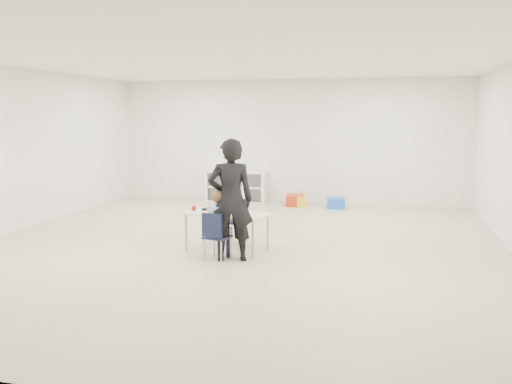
% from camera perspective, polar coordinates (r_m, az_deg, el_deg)
% --- Properties ---
extents(room, '(9.00, 9.02, 2.80)m').
position_cam_1_polar(room, '(8.07, -2.11, 3.95)').
color(room, '#B6AA8C').
rests_on(room, ground).
extents(table, '(1.33, 0.87, 0.56)m').
position_cam_1_polar(table, '(8.00, -3.09, -4.16)').
color(table, '#F6ECC4').
rests_on(table, ground).
extents(chair_near, '(0.39, 0.37, 0.67)m').
position_cam_1_polar(chair_near, '(7.47, -4.08, -4.63)').
color(chair_near, black).
rests_on(chair_near, ground).
extents(chair_far, '(0.39, 0.37, 0.67)m').
position_cam_1_polar(chair_far, '(8.51, -2.23, -3.06)').
color(chair_far, black).
rests_on(chair_far, ground).
extents(child, '(0.54, 0.54, 1.06)m').
position_cam_1_polar(child, '(7.43, -4.09, -3.17)').
color(child, '#BCDCFF').
rests_on(child, chair_near).
extents(lunch_tray_near, '(0.25, 0.20, 0.03)m').
position_cam_1_polar(lunch_tray_near, '(7.93, -2.36, -2.11)').
color(lunch_tray_near, black).
rests_on(lunch_tray_near, table).
extents(lunch_tray_far, '(0.25, 0.20, 0.03)m').
position_cam_1_polar(lunch_tray_far, '(8.20, -4.83, -1.81)').
color(lunch_tray_far, black).
rests_on(lunch_tray_far, table).
extents(milk_carton, '(0.08, 0.08, 0.10)m').
position_cam_1_polar(milk_carton, '(7.83, -3.48, -1.99)').
color(milk_carton, white).
rests_on(milk_carton, table).
extents(bread_roll, '(0.09, 0.09, 0.07)m').
position_cam_1_polar(bread_roll, '(7.72, -1.48, -2.24)').
color(bread_roll, tan).
rests_on(bread_roll, table).
extents(apple_near, '(0.07, 0.07, 0.07)m').
position_cam_1_polar(apple_near, '(8.06, -3.51, -1.81)').
color(apple_near, maroon).
rests_on(apple_near, table).
extents(apple_far, '(0.07, 0.07, 0.07)m').
position_cam_1_polar(apple_far, '(8.18, -6.57, -1.71)').
color(apple_far, maroon).
rests_on(apple_far, table).
extents(cubby_shelf, '(1.40, 0.40, 0.70)m').
position_cam_1_polar(cubby_shelf, '(12.60, -2.10, 0.59)').
color(cubby_shelf, white).
rests_on(cubby_shelf, ground).
extents(adult, '(0.71, 0.58, 1.68)m').
position_cam_1_polar(adult, '(7.35, -2.69, -0.85)').
color(adult, black).
rests_on(adult, ground).
extents(bin_red, '(0.45, 0.54, 0.24)m').
position_cam_1_polar(bin_red, '(12.03, 4.12, -0.88)').
color(bin_red, '#B62812').
rests_on(bin_red, ground).
extents(bin_yellow, '(0.42, 0.51, 0.23)m').
position_cam_1_polar(bin_yellow, '(12.02, 4.52, -0.91)').
color(bin_yellow, yellow).
rests_on(bin_yellow, ground).
extents(bin_blue, '(0.42, 0.50, 0.22)m').
position_cam_1_polar(bin_blue, '(11.83, 8.41, -1.14)').
color(bin_blue, blue).
rests_on(bin_blue, ground).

